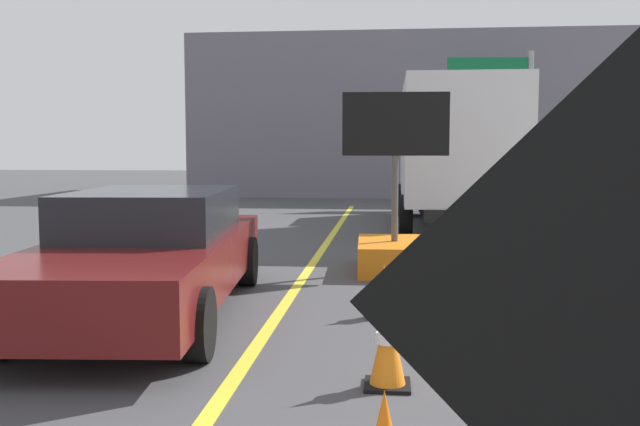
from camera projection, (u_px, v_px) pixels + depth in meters
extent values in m
cube|color=yellow|center=(204.00, 422.00, 4.72)|extent=(0.14, 36.00, 0.01)
cube|color=orange|center=(394.00, 256.00, 10.64)|extent=(1.16, 1.84, 0.45)
cylinder|color=#4C4C4C|center=(395.00, 199.00, 10.56)|extent=(0.10, 0.10, 1.30)
cube|color=black|center=(396.00, 124.00, 10.46)|extent=(1.60, 0.13, 0.95)
sphere|color=yellow|center=(432.00, 124.00, 10.47)|extent=(0.09, 0.09, 0.09)
sphere|color=yellow|center=(412.00, 124.00, 10.49)|extent=(0.09, 0.09, 0.09)
sphere|color=yellow|center=(392.00, 124.00, 10.51)|extent=(0.09, 0.09, 0.09)
sphere|color=yellow|center=(372.00, 124.00, 10.53)|extent=(0.09, 0.09, 0.09)
sphere|color=yellow|center=(361.00, 112.00, 10.53)|extent=(0.09, 0.09, 0.09)
sphere|color=yellow|center=(361.00, 136.00, 10.56)|extent=(0.09, 0.09, 0.09)
cube|color=black|center=(453.00, 202.00, 16.65)|extent=(1.71, 7.16, 0.25)
cube|color=silver|center=(446.00, 156.00, 19.10)|extent=(2.43, 2.01, 1.90)
cube|color=silver|center=(458.00, 142.00, 15.43)|extent=(2.43, 4.87, 2.62)
cylinder|color=black|center=(402.00, 200.00, 19.19)|extent=(0.28, 0.90, 0.90)
cylinder|color=black|center=(488.00, 201.00, 18.95)|extent=(0.28, 0.90, 0.90)
cylinder|color=black|center=(406.00, 216.00, 14.65)|extent=(0.28, 0.90, 0.90)
cylinder|color=black|center=(519.00, 217.00, 14.42)|extent=(0.28, 0.90, 0.90)
cube|color=#591414|center=(148.00, 263.00, 7.76)|extent=(2.27, 5.30, 0.60)
cube|color=black|center=(153.00, 212.00, 7.97)|extent=(1.82, 2.45, 0.50)
cylinder|color=black|center=(198.00, 324.00, 6.07)|extent=(0.27, 0.68, 0.66)
cylinder|color=black|center=(248.00, 261.00, 9.46)|extent=(0.27, 0.68, 0.66)
cylinder|color=black|center=(117.00, 261.00, 9.50)|extent=(0.27, 0.68, 0.66)
cylinder|color=gray|center=(529.00, 129.00, 22.69)|extent=(0.18, 0.18, 5.00)
cube|color=#0F6033|center=(487.00, 78.00, 22.56)|extent=(2.59, 0.30, 1.30)
cube|color=white|center=(487.00, 78.00, 22.59)|extent=(1.81, 0.18, 0.18)
cube|color=slate|center=(414.00, 120.00, 29.88)|extent=(17.49, 8.67, 6.20)
cube|color=black|center=(387.00, 385.00, 5.44)|extent=(0.36, 0.36, 0.03)
cone|color=orange|center=(388.00, 342.00, 5.41)|extent=(0.28, 0.28, 0.65)
cylinder|color=white|center=(388.00, 338.00, 5.41)|extent=(0.19, 0.19, 0.08)
cube|color=black|center=(383.00, 315.00, 7.70)|extent=(0.36, 0.36, 0.03)
cone|color=orange|center=(384.00, 289.00, 7.68)|extent=(0.28, 0.28, 0.57)
cylinder|color=white|center=(384.00, 286.00, 7.67)|extent=(0.19, 0.19, 0.08)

